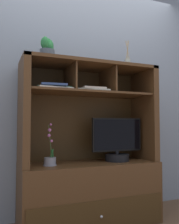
{
  "coord_description": "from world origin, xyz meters",
  "views": [
    {
      "loc": [
        -0.89,
        -2.19,
        0.94
      ],
      "look_at": [
        0.0,
        0.0,
        1.06
      ],
      "focal_mm": 39.1,
      "sensor_mm": 36.0,
      "label": 1
    }
  ],
  "objects_px": {
    "magazine_stack_left": "(91,90)",
    "diffuser_bottle": "(128,63)",
    "potted_succulent": "(47,49)",
    "tv_monitor": "(117,144)",
    "potted_orchid": "(50,159)",
    "media_console": "(89,173)",
    "magazine_stack_centre": "(53,88)"
  },
  "relations": [
    {
      "from": "tv_monitor",
      "to": "magazine_stack_centre",
      "type": "bearing_deg",
      "value": -178.59
    },
    {
      "from": "media_console",
      "to": "potted_succulent",
      "type": "relative_size",
      "value": 7.41
    },
    {
      "from": "magazine_stack_left",
      "to": "diffuser_bottle",
      "type": "bearing_deg",
      "value": 3.17
    },
    {
      "from": "magazine_stack_left",
      "to": "potted_succulent",
      "type": "xyz_separation_m",
      "value": [
        -0.43,
        0.01,
        0.35
      ]
    },
    {
      "from": "potted_orchid",
      "to": "potted_succulent",
      "type": "bearing_deg",
      "value": 160.52
    },
    {
      "from": "potted_orchid",
      "to": "magazine_stack_left",
      "type": "relative_size",
      "value": 1.09
    },
    {
      "from": "magazine_stack_left",
      "to": "magazine_stack_centre",
      "type": "distance_m",
      "value": 0.38
    },
    {
      "from": "magazine_stack_left",
      "to": "diffuser_bottle",
      "type": "relative_size",
      "value": 1.18
    },
    {
      "from": "media_console",
      "to": "tv_monitor",
      "type": "bearing_deg",
      "value": -7.62
    },
    {
      "from": "tv_monitor",
      "to": "magazine_stack_left",
      "type": "height_order",
      "value": "magazine_stack_left"
    },
    {
      "from": "magazine_stack_left",
      "to": "potted_succulent",
      "type": "relative_size",
      "value": 1.66
    },
    {
      "from": "diffuser_bottle",
      "to": "magazine_stack_centre",
      "type": "bearing_deg",
      "value": -177.46
    },
    {
      "from": "magazine_stack_centre",
      "to": "potted_succulent",
      "type": "relative_size",
      "value": 1.58
    },
    {
      "from": "potted_orchid",
      "to": "magazine_stack_centre",
      "type": "xyz_separation_m",
      "value": [
        0.02,
        -0.01,
        0.64
      ]
    },
    {
      "from": "media_console",
      "to": "diffuser_bottle",
      "type": "height_order",
      "value": "diffuser_bottle"
    },
    {
      "from": "potted_orchid",
      "to": "magazine_stack_centre",
      "type": "bearing_deg",
      "value": -19.26
    },
    {
      "from": "media_console",
      "to": "tv_monitor",
      "type": "xyz_separation_m",
      "value": [
        0.29,
        -0.04,
        0.28
      ]
    },
    {
      "from": "magazine_stack_left",
      "to": "magazine_stack_centre",
      "type": "relative_size",
      "value": 1.05
    },
    {
      "from": "potted_succulent",
      "to": "magazine_stack_left",
      "type": "bearing_deg",
      "value": -0.88
    },
    {
      "from": "tv_monitor",
      "to": "magazine_stack_centre",
      "type": "relative_size",
      "value": 1.65
    },
    {
      "from": "potted_orchid",
      "to": "potted_succulent",
      "type": "xyz_separation_m",
      "value": [
        -0.03,
        0.01,
        0.99
      ]
    },
    {
      "from": "magazine_stack_centre",
      "to": "diffuser_bottle",
      "type": "relative_size",
      "value": 1.12
    },
    {
      "from": "magazine_stack_left",
      "to": "diffuser_bottle",
      "type": "height_order",
      "value": "diffuser_bottle"
    },
    {
      "from": "tv_monitor",
      "to": "media_console",
      "type": "bearing_deg",
      "value": 172.38
    },
    {
      "from": "magazine_stack_left",
      "to": "tv_monitor",
      "type": "bearing_deg",
      "value": 0.87
    },
    {
      "from": "magazine_stack_left",
      "to": "media_console",
      "type": "bearing_deg",
      "value": 87.85
    },
    {
      "from": "potted_succulent",
      "to": "diffuser_bottle",
      "type": "bearing_deg",
      "value": 1.15
    },
    {
      "from": "tv_monitor",
      "to": "potted_orchid",
      "type": "height_order",
      "value": "tv_monitor"
    },
    {
      "from": "potted_orchid",
      "to": "diffuser_bottle",
      "type": "relative_size",
      "value": 1.29
    },
    {
      "from": "tv_monitor",
      "to": "diffuser_bottle",
      "type": "bearing_deg",
      "value": 7.84
    },
    {
      "from": "tv_monitor",
      "to": "diffuser_bottle",
      "type": "height_order",
      "value": "diffuser_bottle"
    },
    {
      "from": "magazine_stack_centre",
      "to": "potted_succulent",
      "type": "bearing_deg",
      "value": 160.6
    }
  ]
}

